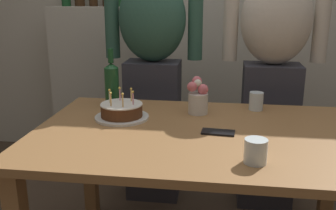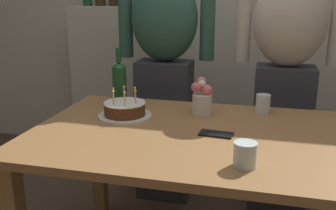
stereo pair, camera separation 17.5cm
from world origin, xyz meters
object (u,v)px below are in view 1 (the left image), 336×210
object	(u,v)px
wine_bottle	(112,83)
flower_vase	(198,98)
water_glass_near	(256,151)
person_man_bearded	(153,69)
cell_phone	(218,132)
water_glass_far	(256,101)
birthday_cake	(122,111)
person_woman_cardigan	(272,72)

from	to	relation	value
wine_bottle	flower_vase	xyz separation A→B (m)	(0.47, -0.09, -0.04)
water_glass_near	person_man_bearded	size ratio (longest dim) A/B	0.05
cell_phone	water_glass_far	bearing A→B (deg)	68.53
birthday_cake	water_glass_far	distance (m)	0.70
person_man_bearded	person_woman_cardigan	bearing A→B (deg)	-180.00
cell_phone	person_man_bearded	world-z (taller)	person_man_bearded
birthday_cake	cell_phone	bearing A→B (deg)	-16.81
water_glass_near	cell_phone	world-z (taller)	water_glass_near
birthday_cake	flower_vase	xyz separation A→B (m)	(0.36, 0.14, 0.05)
cell_phone	person_woman_cardigan	distance (m)	0.82
wine_bottle	cell_phone	bearing A→B (deg)	-32.23
water_glass_far	wine_bottle	size ratio (longest dim) A/B	0.31
cell_phone	person_woman_cardigan	world-z (taller)	person_woman_cardigan
birthday_cake	person_woman_cardigan	distance (m)	0.99
birthday_cake	flower_vase	distance (m)	0.39
birthday_cake	flower_vase	world-z (taller)	flower_vase
water_glass_far	person_woman_cardigan	size ratio (longest dim) A/B	0.06
cell_phone	flower_vase	bearing A→B (deg)	116.06
birthday_cake	water_glass_near	xyz separation A→B (m)	(0.61, -0.43, 0.01)
birthday_cake	wine_bottle	world-z (taller)	wine_bottle
birthday_cake	cell_phone	distance (m)	0.49
cell_phone	water_glass_near	bearing A→B (deg)	-59.98
water_glass_near	cell_phone	distance (m)	0.33
birthday_cake	person_woman_cardigan	xyz separation A→B (m)	(0.78, 0.61, 0.10)
cell_phone	person_woman_cardigan	xyz separation A→B (m)	(0.31, 0.75, 0.13)
flower_vase	person_woman_cardigan	bearing A→B (deg)	48.29
wine_bottle	cell_phone	world-z (taller)	wine_bottle
flower_vase	person_man_bearded	bearing A→B (deg)	124.05
flower_vase	birthday_cake	bearing A→B (deg)	-158.98
person_woman_cardigan	water_glass_near	bearing A→B (deg)	80.66
flower_vase	water_glass_far	bearing A→B (deg)	18.85
water_glass_far	flower_vase	size ratio (longest dim) A/B	0.51
water_glass_far	person_man_bearded	size ratio (longest dim) A/B	0.06
person_man_bearded	person_woman_cardigan	world-z (taller)	same
water_glass_far	cell_phone	distance (m)	0.43
water_glass_near	flower_vase	size ratio (longest dim) A/B	0.48
birthday_cake	water_glass_far	xyz separation A→B (m)	(0.66, 0.24, 0.01)
wine_bottle	flower_vase	bearing A→B (deg)	-10.23
birthday_cake	cell_phone	xyz separation A→B (m)	(0.47, -0.14, -0.03)
flower_vase	wine_bottle	bearing A→B (deg)	169.77
cell_phone	person_woman_cardigan	size ratio (longest dim) A/B	0.09
person_woman_cardigan	cell_phone	bearing A→B (deg)	67.62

